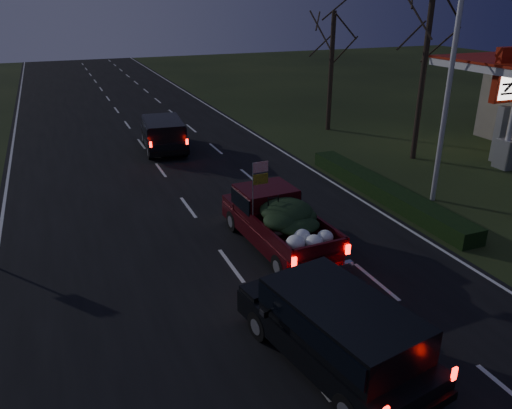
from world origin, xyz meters
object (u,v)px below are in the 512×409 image
object	(u,v)px
lead_suv	(163,132)
gas_price_pylon	(509,86)
light_pole	(452,62)
pickup_truck	(278,218)
rear_suv	(338,326)

from	to	relation	value
lead_suv	gas_price_pylon	bearing A→B (deg)	-23.34
light_pole	pickup_truck	bearing A→B (deg)	-170.20
rear_suv	lead_suv	bearing A→B (deg)	78.98
pickup_truck	rear_suv	bearing A→B (deg)	-104.78
light_pole	rear_suv	distance (m)	12.21
pickup_truck	light_pole	bearing A→B (deg)	7.13
pickup_truck	lead_suv	size ratio (longest dim) A/B	1.05
gas_price_pylon	rear_suv	distance (m)	18.60
gas_price_pylon	lead_suv	bearing A→B (deg)	151.07
light_pole	gas_price_pylon	distance (m)	7.36
rear_suv	light_pole	bearing A→B (deg)	28.84
light_pole	rear_suv	xyz separation A→B (m)	(-8.86, -7.15, -4.42)
light_pole	pickup_truck	world-z (taller)	light_pole
gas_price_pylon	rear_suv	bearing A→B (deg)	-146.54
pickup_truck	lead_suv	distance (m)	12.67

